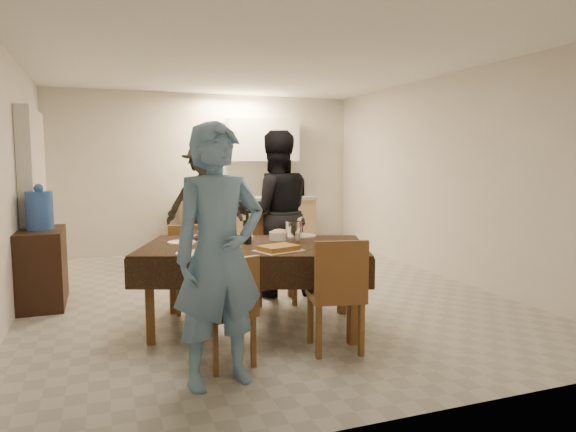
% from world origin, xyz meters
% --- Properties ---
extents(floor, '(5.00, 6.00, 0.02)m').
position_xyz_m(floor, '(0.00, 0.00, 0.00)').
color(floor, '#A6A6A1').
rests_on(floor, ground).
extents(ceiling, '(5.00, 6.00, 0.02)m').
position_xyz_m(ceiling, '(0.00, 0.00, 2.60)').
color(ceiling, white).
rests_on(ceiling, wall_back).
extents(wall_back, '(5.00, 0.02, 2.60)m').
position_xyz_m(wall_back, '(0.00, 3.00, 1.30)').
color(wall_back, beige).
rests_on(wall_back, floor).
extents(wall_front, '(5.00, 0.02, 2.60)m').
position_xyz_m(wall_front, '(0.00, -3.00, 1.30)').
color(wall_front, beige).
rests_on(wall_front, floor).
extents(wall_left, '(0.02, 6.00, 2.60)m').
position_xyz_m(wall_left, '(-2.50, 0.00, 1.30)').
color(wall_left, beige).
rests_on(wall_left, floor).
extents(wall_right, '(0.02, 6.00, 2.60)m').
position_xyz_m(wall_right, '(2.50, 0.00, 1.30)').
color(wall_right, beige).
rests_on(wall_right, floor).
extents(stub_partition, '(0.15, 1.40, 2.10)m').
position_xyz_m(stub_partition, '(-2.42, 1.20, 1.05)').
color(stub_partition, beige).
rests_on(stub_partition, floor).
extents(kitchen_base_cabinet, '(2.20, 0.60, 0.86)m').
position_xyz_m(kitchen_base_cabinet, '(0.60, 2.68, 0.43)').
color(kitchen_base_cabinet, tan).
rests_on(kitchen_base_cabinet, floor).
extents(kitchen_worktop, '(2.24, 0.64, 0.05)m').
position_xyz_m(kitchen_worktop, '(0.60, 2.68, 0.89)').
color(kitchen_worktop, '#999994').
rests_on(kitchen_worktop, kitchen_base_cabinet).
extents(upper_cabinet, '(1.20, 0.34, 0.70)m').
position_xyz_m(upper_cabinet, '(0.90, 2.82, 1.85)').
color(upper_cabinet, white).
rests_on(upper_cabinet, wall_back).
extents(dining_table, '(2.23, 1.75, 0.77)m').
position_xyz_m(dining_table, '(-0.40, -1.11, 0.73)').
color(dining_table, black).
rests_on(dining_table, floor).
extents(chair_near_left, '(0.46, 0.47, 0.45)m').
position_xyz_m(chair_near_left, '(-0.85, -1.94, 0.51)').
color(chair_near_left, brown).
rests_on(chair_near_left, floor).
extents(chair_near_right, '(0.49, 0.49, 0.50)m').
position_xyz_m(chair_near_right, '(0.05, -1.94, 0.56)').
color(chair_near_right, brown).
rests_on(chair_near_right, floor).
extents(chair_far_left, '(0.40, 0.40, 0.46)m').
position_xyz_m(chair_far_left, '(-0.85, -0.44, 0.52)').
color(chair_far_left, brown).
rests_on(chair_far_left, floor).
extents(chair_far_right, '(0.54, 0.55, 0.54)m').
position_xyz_m(chair_far_right, '(0.05, -0.45, 0.61)').
color(chair_far_right, brown).
rests_on(chair_far_right, floor).
extents(console, '(0.43, 0.87, 0.80)m').
position_xyz_m(console, '(-2.28, 0.36, 0.40)').
color(console, black).
rests_on(console, floor).
extents(water_jug, '(0.27, 0.27, 0.40)m').
position_xyz_m(water_jug, '(-2.28, 0.36, 1.00)').
color(water_jug, blue).
rests_on(water_jug, console).
extents(wine_bottle, '(0.08, 0.08, 0.31)m').
position_xyz_m(wine_bottle, '(-0.45, -1.06, 0.92)').
color(wine_bottle, black).
rests_on(wine_bottle, dining_table).
extents(water_pitcher, '(0.13, 0.13, 0.20)m').
position_xyz_m(water_pitcher, '(-0.05, -1.16, 0.87)').
color(water_pitcher, white).
rests_on(water_pitcher, dining_table).
extents(savoury_tart, '(0.43, 0.38, 0.05)m').
position_xyz_m(savoury_tart, '(-0.30, -1.49, 0.79)').
color(savoury_tart, '#AC7432').
rests_on(savoury_tart, dining_table).
extents(salad_bowl, '(0.20, 0.20, 0.08)m').
position_xyz_m(salad_bowl, '(-0.10, -0.93, 0.80)').
color(salad_bowl, white).
rests_on(salad_bowl, dining_table).
extents(mushroom_dish, '(0.22, 0.22, 0.04)m').
position_xyz_m(mushroom_dish, '(-0.45, -0.83, 0.79)').
color(mushroom_dish, white).
rests_on(mushroom_dish, dining_table).
extents(wine_glass_a, '(0.08, 0.08, 0.19)m').
position_xyz_m(wine_glass_a, '(-0.95, -1.36, 0.86)').
color(wine_glass_a, white).
rests_on(wine_glass_a, dining_table).
extents(wine_glass_b, '(0.09, 0.09, 0.21)m').
position_xyz_m(wine_glass_b, '(0.15, -0.86, 0.87)').
color(wine_glass_b, white).
rests_on(wine_glass_b, dining_table).
extents(wine_glass_c, '(0.08, 0.08, 0.19)m').
position_xyz_m(wine_glass_c, '(-0.60, -0.81, 0.86)').
color(wine_glass_c, white).
rests_on(wine_glass_c, dining_table).
extents(plate_near_left, '(0.28, 0.28, 0.02)m').
position_xyz_m(plate_near_left, '(-1.00, -1.41, 0.77)').
color(plate_near_left, white).
rests_on(plate_near_left, dining_table).
extents(plate_near_right, '(0.25, 0.25, 0.01)m').
position_xyz_m(plate_near_right, '(0.20, -1.41, 0.77)').
color(plate_near_right, white).
rests_on(plate_near_right, dining_table).
extents(plate_far_left, '(0.26, 0.26, 0.01)m').
position_xyz_m(plate_far_left, '(-1.00, -0.81, 0.77)').
color(plate_far_left, white).
rests_on(plate_far_left, dining_table).
extents(plate_far_right, '(0.24, 0.24, 0.01)m').
position_xyz_m(plate_far_right, '(0.20, -0.81, 0.77)').
color(plate_far_right, white).
rests_on(plate_far_right, dining_table).
extents(microwave, '(0.50, 0.34, 0.28)m').
position_xyz_m(microwave, '(1.29, 2.68, 1.05)').
color(microwave, white).
rests_on(microwave, kitchen_worktop).
extents(person_near, '(0.72, 0.54, 1.78)m').
position_xyz_m(person_near, '(-0.95, -2.16, 0.89)').
color(person_near, '#618CB6').
rests_on(person_near, floor).
extents(person_far, '(0.95, 0.76, 1.84)m').
position_xyz_m(person_far, '(0.15, -0.06, 0.92)').
color(person_far, black).
rests_on(person_far, floor).
extents(person_kitchen, '(1.16, 0.67, 1.80)m').
position_xyz_m(person_kitchen, '(-0.20, 2.23, 0.90)').
color(person_kitchen, black).
rests_on(person_kitchen, floor).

